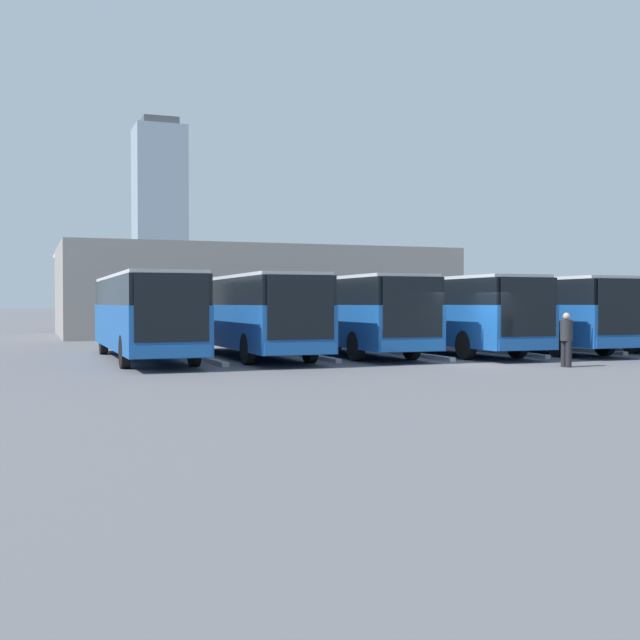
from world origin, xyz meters
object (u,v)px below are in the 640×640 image
object	(u,v)px
bus_2	(443,311)
bus_3	(346,312)
bus_1	(526,311)
bus_5	(144,313)
bus_4	(251,312)
bus_0	(594,311)
pedestrian	(566,338)

from	to	relation	value
bus_2	bus_3	distance (m)	4.22
bus_1	bus_2	xyz separation A→B (m)	(4.15, 0.04, 0.00)
bus_2	bus_5	size ratio (longest dim) A/B	1.00
bus_4	bus_5	size ratio (longest dim) A/B	1.00
bus_0	bus_4	xyz separation A→B (m)	(16.61, 0.15, 0.00)
bus_1	bus_5	size ratio (longest dim) A/B	1.00
bus_0	bus_1	world-z (taller)	same
bus_1	bus_3	bearing A→B (deg)	-4.79
bus_4	bus_1	bearing A→B (deg)	178.20
bus_2	pedestrian	bearing A→B (deg)	91.87
bus_3	bus_2	bearing A→B (deg)	169.87
bus_3	pedestrian	world-z (taller)	bus_3
bus_5	pedestrian	bearing A→B (deg)	147.10
bus_3	bus_4	bearing A→B (deg)	4.19
bus_2	pedestrian	world-z (taller)	bus_2
bus_4	bus_3	bearing A→B (deg)	-175.81
bus_0	bus_2	bearing A→B (deg)	4.17
bus_0	bus_1	xyz separation A→B (m)	(4.15, 0.56, 0.00)
bus_1	bus_5	xyz separation A→B (m)	(16.61, -0.28, 0.00)
bus_1	bus_3	size ratio (longest dim) A/B	1.00
bus_1	bus_5	distance (m)	16.61
bus_0	bus_2	xyz separation A→B (m)	(8.31, 0.60, 0.00)
bus_2	bus_3	world-z (taller)	same
bus_1	pedestrian	distance (m)	8.90
bus_3	pedestrian	size ratio (longest dim) A/B	6.86
bus_2	bus_4	size ratio (longest dim) A/B	1.00
bus_4	pedestrian	world-z (taller)	bus_4
bus_3	bus_4	distance (m)	4.16
pedestrian	bus_5	bearing A→B (deg)	53.05
bus_3	bus_5	world-z (taller)	same
bus_3	bus_1	bearing A→B (deg)	175.21
bus_1	bus_4	size ratio (longest dim) A/B	1.00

